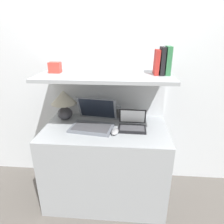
{
  "coord_description": "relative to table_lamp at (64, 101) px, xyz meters",
  "views": [
    {
      "loc": [
        0.19,
        -1.29,
        1.57
      ],
      "look_at": [
        0.06,
        0.32,
        0.93
      ],
      "focal_mm": 32.0,
      "sensor_mm": 36.0,
      "label": 1
    }
  ],
  "objects": [
    {
      "name": "desk",
      "position": [
        0.42,
        -0.17,
        -0.57
      ],
      "size": [
        1.12,
        0.63,
        0.77
      ],
      "color": "#999EA3",
      "rests_on": "ground_plane"
    },
    {
      "name": "ground_plane",
      "position": [
        0.42,
        -0.48,
        -0.96
      ],
      "size": [
        12.0,
        12.0,
        0.0
      ],
      "primitive_type": "plane",
      "color": "#56514C"
    },
    {
      "name": "book_green",
      "position": [
        0.93,
        -0.09,
        0.4
      ],
      "size": [
        0.04,
        0.14,
        0.22
      ],
      "color": "#2D7042",
      "rests_on": "shelf"
    },
    {
      "name": "laptop_large",
      "position": [
        0.31,
        -0.14,
        -0.14
      ],
      "size": [
        0.42,
        0.39,
        0.25
      ],
      "color": "slate",
      "rests_on": "desk"
    },
    {
      "name": "wall_back",
      "position": [
        0.42,
        0.22,
        0.24
      ],
      "size": [
        6.0,
        0.05,
        2.4
      ],
      "color": "silver",
      "rests_on": "ground_plane"
    },
    {
      "name": "shelf",
      "position": [
        0.42,
        -0.09,
        0.28
      ],
      "size": [
        1.12,
        0.57,
        0.03
      ],
      "color": "#999EA3",
      "rests_on": "back_riser"
    },
    {
      "name": "book_black",
      "position": [
        0.88,
        -0.09,
        0.4
      ],
      "size": [
        0.03,
        0.15,
        0.22
      ],
      "color": "black",
      "rests_on": "shelf"
    },
    {
      "name": "table_lamp",
      "position": [
        0.0,
        0.0,
        0.0
      ],
      "size": [
        0.24,
        0.24,
        0.29
      ],
      "color": "#2D2D33",
      "rests_on": "desk"
    },
    {
      "name": "router_box",
      "position": [
        0.5,
        0.07,
        -0.12
      ],
      "size": [
        0.09,
        0.07,
        0.13
      ],
      "color": "gray",
      "rests_on": "desk"
    },
    {
      "name": "computer_mouse",
      "position": [
        0.51,
        -0.26,
        -0.17
      ],
      "size": [
        0.08,
        0.12,
        0.04
      ],
      "color": "#99999E",
      "rests_on": "desk"
    },
    {
      "name": "back_riser",
      "position": [
        0.42,
        0.17,
        -0.35
      ],
      "size": [
        1.12,
        0.04,
        1.22
      ],
      "color": "silver",
      "rests_on": "ground_plane"
    },
    {
      "name": "book_red",
      "position": [
        0.84,
        -0.09,
        0.39
      ],
      "size": [
        0.04,
        0.14,
        0.2
      ],
      "color": "#A82823",
      "rests_on": "shelf"
    },
    {
      "name": "laptop_small",
      "position": [
        0.66,
        -0.15,
        -0.15
      ],
      "size": [
        0.25,
        0.21,
        0.16
      ],
      "color": "black",
      "rests_on": "desk"
    },
    {
      "name": "shelf_gadget",
      "position": [
        -0.02,
        -0.09,
        0.34
      ],
      "size": [
        0.1,
        0.08,
        0.09
      ],
      "color": "#CC3D33",
      "rests_on": "shelf"
    }
  ]
}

